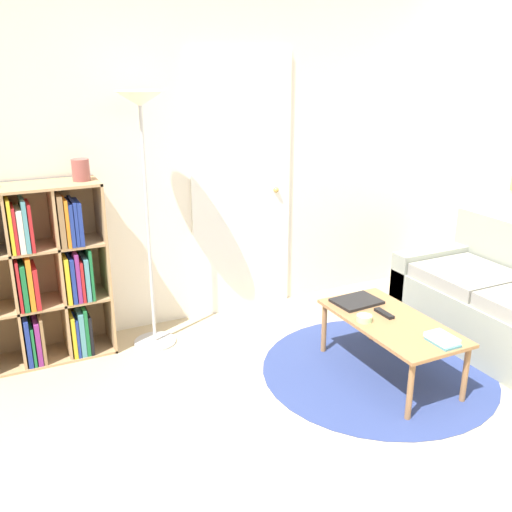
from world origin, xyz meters
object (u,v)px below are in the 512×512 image
bookshelf (34,276)px  floor_lamp (142,139)px  bowl (364,318)px  coffee_table (391,326)px  laptop (357,301)px  vase_on_shelf (81,170)px

bookshelf → floor_lamp: (0.77, -0.12, 0.87)m
floor_lamp → bowl: 1.86m
coffee_table → bowl: (-0.17, 0.07, 0.06)m
laptop → vase_on_shelf: vase_on_shelf is taller
coffee_table → bookshelf: bearing=148.5°
bookshelf → bowl: 2.21m
bookshelf → floor_lamp: floor_lamp is taller
bookshelf → bowl: bookshelf is taller
bookshelf → vase_on_shelf: vase_on_shelf is taller
bookshelf → laptop: bookshelf is taller
bowl → vase_on_shelf: vase_on_shelf is taller
laptop → vase_on_shelf: 2.06m
floor_lamp → coffee_table: floor_lamp is taller
laptop → vase_on_shelf: (-1.62, 0.91, 0.90)m
bookshelf → laptop: (1.99, -0.91, -0.21)m
bowl → vase_on_shelf: 2.09m
bowl → laptop: bearing=63.8°
coffee_table → bowl: bowl is taller
coffee_table → bowl: bearing=158.6°
bowl → coffee_table: bearing=-21.4°
floor_lamp → coffee_table: 2.03m
floor_lamp → bowl: size_ratio=17.84×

